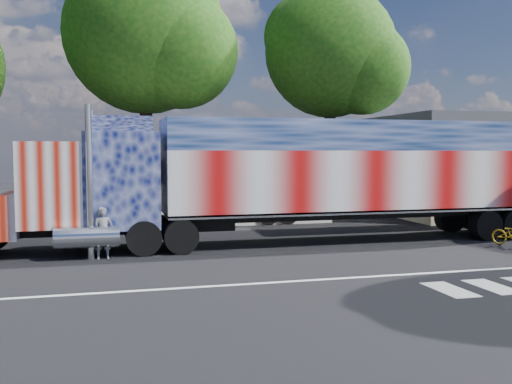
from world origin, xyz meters
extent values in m
plane|color=black|center=(0.00, 0.00, 0.00)|extent=(100.00, 100.00, 0.00)
cube|color=silver|center=(0.00, -3.00, 0.01)|extent=(30.00, 0.15, 0.01)
cube|color=silver|center=(2.80, -4.80, 0.01)|extent=(0.70, 1.60, 0.01)
cube|color=silver|center=(4.00, -4.80, 0.01)|extent=(0.70, 1.60, 0.01)
cube|color=black|center=(-5.81, 2.97, 0.76)|extent=(9.83, 1.09, 0.33)
cube|color=tan|center=(-6.91, 2.97, 2.29)|extent=(1.97, 2.73, 2.73)
cube|color=black|center=(-7.83, 2.97, 2.79)|extent=(0.07, 2.29, 0.98)
cube|color=#464E88|center=(-4.72, 2.97, 2.40)|extent=(2.40, 2.73, 3.17)
cube|color=#464E88|center=(-4.72, 2.97, 4.21)|extent=(1.97, 2.62, 0.55)
cylinder|color=silver|center=(-5.70, 4.42, 2.40)|extent=(0.22, 0.22, 4.81)
cylinder|color=silver|center=(-5.70, 1.53, 2.40)|extent=(0.22, 0.22, 4.81)
cylinder|color=silver|center=(-5.81, 4.39, 0.71)|extent=(1.97, 0.72, 0.72)
cylinder|color=silver|center=(-5.81, 1.55, 0.71)|extent=(1.97, 0.72, 0.72)
cylinder|color=black|center=(-4.07, 1.83, 0.57)|extent=(1.14, 0.60, 1.14)
cylinder|color=black|center=(-4.07, 4.12, 0.57)|extent=(1.14, 0.60, 1.14)
cylinder|color=black|center=(-2.86, 1.83, 0.57)|extent=(1.14, 0.60, 1.14)
cylinder|color=black|center=(-2.86, 4.12, 0.57)|extent=(1.14, 0.60, 1.14)
cube|color=black|center=(4.02, 2.97, 1.04)|extent=(14.20, 1.20, 0.33)
cube|color=#DF8181|center=(4.02, 2.97, 2.29)|extent=(14.64, 2.84, 2.18)
cube|color=#475C94|center=(4.02, 2.97, 3.93)|extent=(14.64, 2.84, 1.09)
cube|color=silver|center=(4.02, 2.97, 1.20)|extent=(14.64, 2.84, 0.13)
cylinder|color=black|center=(8.71, 1.83, 0.57)|extent=(1.14, 0.60, 1.14)
cylinder|color=black|center=(8.71, 4.12, 0.57)|extent=(1.14, 0.60, 1.14)
cylinder|color=black|center=(9.92, 1.83, 0.57)|extent=(1.14, 0.60, 1.14)
cylinder|color=black|center=(9.92, 4.12, 0.57)|extent=(1.14, 0.60, 1.14)
cube|color=silver|center=(-1.20, 9.55, 1.83)|extent=(12.58, 2.72, 3.67)
cube|color=black|center=(-1.20, 9.55, 2.52)|extent=(12.16, 2.79, 1.15)
cube|color=black|center=(-1.20, 9.55, 0.47)|extent=(12.58, 2.72, 0.26)
cube|color=black|center=(-7.48, 9.55, 1.99)|extent=(0.06, 2.41, 1.47)
cylinder|color=black|center=(-5.91, 8.24, 0.52)|extent=(1.05, 0.31, 1.05)
cylinder|color=black|center=(-5.91, 10.86, 0.52)|extent=(1.05, 0.31, 1.05)
cylinder|color=black|center=(1.95, 8.24, 0.52)|extent=(1.05, 0.31, 1.05)
cylinder|color=black|center=(1.95, 10.86, 0.52)|extent=(1.05, 0.31, 1.05)
cylinder|color=black|center=(2.89, 8.24, 0.52)|extent=(1.05, 0.31, 1.05)
cylinder|color=black|center=(2.89, 10.86, 0.52)|extent=(1.05, 0.31, 1.05)
cube|color=#1E5926|center=(12.00, 5.96, 2.40)|extent=(1.60, 0.08, 1.20)
imported|color=slate|center=(-5.33, 1.50, 0.81)|extent=(0.60, 0.40, 1.62)
cylinder|color=black|center=(-2.98, 15.94, 3.98)|extent=(0.70, 0.70, 7.96)
sphere|color=#244F12|center=(-2.98, 15.94, 9.94)|extent=(8.95, 8.95, 8.95)
sphere|color=#244F12|center=(-1.19, 14.60, 8.81)|extent=(6.27, 6.27, 6.27)
sphere|color=#244F12|center=(-4.32, 17.28, 11.08)|extent=(5.82, 5.82, 5.82)
cylinder|color=black|center=(8.01, 15.76, 3.75)|extent=(0.70, 0.70, 7.50)
sphere|color=#244F12|center=(8.01, 15.76, 9.37)|extent=(7.89, 7.89, 7.89)
sphere|color=#244F12|center=(9.59, 14.57, 8.30)|extent=(5.52, 5.52, 5.52)
sphere|color=#244F12|center=(6.83, 16.94, 10.44)|extent=(5.13, 5.13, 5.13)
camera|label=1|loc=(-5.21, -16.76, 3.33)|focal=40.00mm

